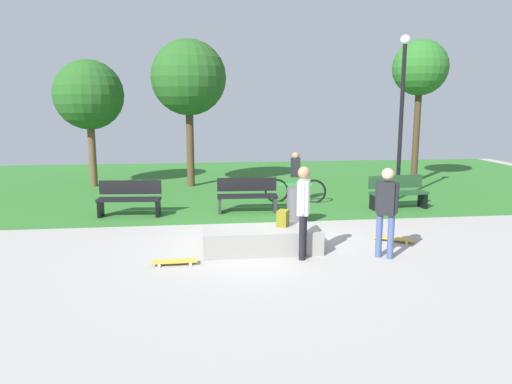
% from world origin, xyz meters
% --- Properties ---
extents(ground_plane, '(28.00, 28.00, 0.00)m').
position_xyz_m(ground_plane, '(0.00, 0.00, 0.00)').
color(ground_plane, '#9E9993').
extents(grass_lawn, '(26.60, 12.35, 0.01)m').
position_xyz_m(grass_lawn, '(0.00, 7.83, 0.00)').
color(grass_lawn, '#2D6B28').
rests_on(grass_lawn, ground_plane).
extents(concrete_ledge, '(2.30, 0.90, 0.46)m').
position_xyz_m(concrete_ledge, '(-0.05, -0.67, 0.23)').
color(concrete_ledge, gray).
rests_on(concrete_ledge, ground_plane).
extents(backpack_on_ledge, '(0.30, 0.34, 0.32)m').
position_xyz_m(backpack_on_ledge, '(0.40, -0.49, 0.62)').
color(backpack_on_ledge, olive).
rests_on(backpack_on_ledge, concrete_ledge).
extents(skater_performing_trick, '(0.38, 0.35, 1.72)m').
position_xyz_m(skater_performing_trick, '(2.21, -1.35, 1.01)').
color(skater_performing_trick, '#3F5184').
rests_on(skater_performing_trick, ground_plane).
extents(skater_watching, '(0.30, 0.41, 1.75)m').
position_xyz_m(skater_watching, '(0.67, -1.19, 1.03)').
color(skater_watching, black).
rests_on(skater_watching, ground_plane).
extents(skateboard_by_ledge, '(0.80, 0.22, 0.08)m').
position_xyz_m(skateboard_by_ledge, '(-1.72, -1.30, 0.06)').
color(skateboard_by_ledge, gold).
rests_on(skateboard_by_ledge, ground_plane).
extents(skateboard_spare, '(0.79, 0.58, 0.08)m').
position_xyz_m(skateboard_spare, '(2.82, -0.33, 0.06)').
color(skateboard_spare, gold).
rests_on(skateboard_spare, ground_plane).
extents(park_bench_by_oak, '(1.63, 0.60, 0.91)m').
position_xyz_m(park_bench_by_oak, '(4.22, 2.82, 0.48)').
color(park_bench_by_oak, '#1E4223').
rests_on(park_bench_by_oak, ground_plane).
extents(park_bench_far_right, '(1.63, 0.60, 0.91)m').
position_xyz_m(park_bench_far_right, '(-3.03, 2.80, 0.48)').
color(park_bench_far_right, black).
rests_on(park_bench_far_right, ground_plane).
extents(park_bench_near_lamppost, '(1.62, 0.54, 0.91)m').
position_xyz_m(park_bench_near_lamppost, '(0.03, 2.88, 0.48)').
color(park_bench_near_lamppost, black).
rests_on(park_bench_near_lamppost, ground_plane).
extents(tree_tall_oak, '(2.36, 2.36, 4.35)m').
position_xyz_m(tree_tall_oak, '(-4.89, 7.64, 3.14)').
color(tree_tall_oak, brown).
rests_on(tree_tall_oak, grass_lawn).
extents(tree_slender_maple, '(1.98, 1.98, 5.13)m').
position_xyz_m(tree_slender_maple, '(6.73, 7.23, 4.08)').
color(tree_slender_maple, '#42301E').
rests_on(tree_slender_maple, grass_lawn).
extents(tree_leaning_ash, '(2.56, 2.56, 5.03)m').
position_xyz_m(tree_leaning_ash, '(-1.50, 7.28, 3.72)').
color(tree_leaning_ash, '#4C3823').
rests_on(tree_leaning_ash, grass_lawn).
extents(lamp_post, '(0.28, 0.28, 4.83)m').
position_xyz_m(lamp_post, '(4.76, 4.08, 2.89)').
color(lamp_post, black).
rests_on(lamp_post, ground_plane).
extents(trash_bin, '(0.48, 0.48, 0.90)m').
position_xyz_m(trash_bin, '(1.09, 1.44, 0.45)').
color(trash_bin, '#4C4C51').
rests_on(trash_bin, ground_plane).
extents(cyclist_on_bicycle, '(1.78, 0.49, 1.52)m').
position_xyz_m(cyclist_on_bicycle, '(1.58, 4.04, 0.63)').
color(cyclist_on_bicycle, black).
rests_on(cyclist_on_bicycle, ground_plane).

